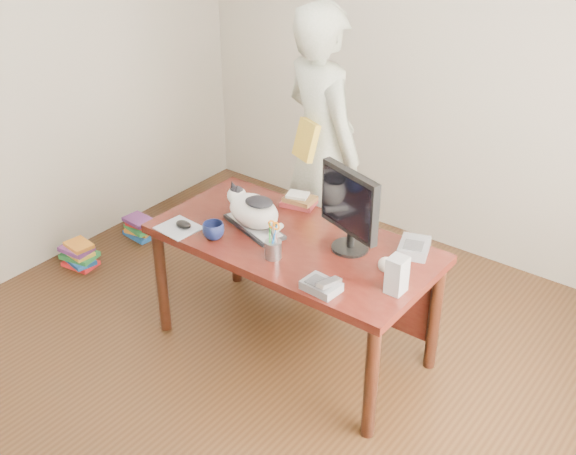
% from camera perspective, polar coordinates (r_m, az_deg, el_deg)
% --- Properties ---
extents(room, '(4.50, 4.50, 4.50)m').
position_cam_1_polar(room, '(3.32, -5.78, 3.74)').
color(room, black).
rests_on(room, ground).
extents(desk, '(1.60, 0.80, 0.75)m').
position_cam_1_polar(desk, '(4.14, 1.08, -2.27)').
color(desk, black).
rests_on(desk, ground).
extents(keyboard, '(0.45, 0.28, 0.03)m').
position_cam_1_polar(keyboard, '(4.11, -2.68, 0.09)').
color(keyboard, black).
rests_on(keyboard, desk).
extents(cat, '(0.41, 0.28, 0.23)m').
position_cam_1_polar(cat, '(4.07, -2.84, 1.49)').
color(cat, white).
rests_on(cat, keyboard).
extents(monitor, '(0.41, 0.26, 0.47)m').
position_cam_1_polar(monitor, '(3.80, 4.88, 1.66)').
color(monitor, black).
rests_on(monitor, desk).
extents(pen_cup, '(0.09, 0.09, 0.23)m').
position_cam_1_polar(pen_cup, '(3.82, -1.17, -1.58)').
color(pen_cup, gray).
rests_on(pen_cup, desk).
extents(mousepad, '(0.24, 0.22, 0.01)m').
position_cam_1_polar(mousepad, '(4.16, -8.63, -0.03)').
color(mousepad, '#A6ABB2').
rests_on(mousepad, desk).
extents(mouse, '(0.11, 0.07, 0.04)m').
position_cam_1_polar(mouse, '(4.15, -8.26, 0.25)').
color(mouse, black).
rests_on(mouse, mousepad).
extents(coffee_mug, '(0.17, 0.17, 0.10)m').
position_cam_1_polar(coffee_mug, '(4.02, -5.91, -0.25)').
color(coffee_mug, black).
rests_on(coffee_mug, desk).
extents(phone, '(0.19, 0.16, 0.08)m').
position_cam_1_polar(phone, '(3.58, 2.71, -4.60)').
color(phone, slate).
rests_on(phone, desk).
extents(speaker, '(0.09, 0.10, 0.19)m').
position_cam_1_polar(speaker, '(3.57, 8.60, -3.73)').
color(speaker, gray).
rests_on(speaker, desk).
extents(baseball, '(0.08, 0.08, 0.08)m').
position_cam_1_polar(baseball, '(3.75, 7.73, -2.93)').
color(baseball, white).
rests_on(baseball, desk).
extents(book_stack, '(0.23, 0.19, 0.07)m').
position_cam_1_polar(book_stack, '(4.35, 0.89, 2.16)').
color(book_stack, '#4B1417').
rests_on(book_stack, desk).
extents(calculator, '(0.21, 0.24, 0.06)m').
position_cam_1_polar(calculator, '(3.94, 9.94, -1.55)').
color(calculator, slate).
rests_on(calculator, desk).
extents(person, '(0.80, 0.67, 1.87)m').
position_cam_1_polar(person, '(4.67, 2.66, 6.28)').
color(person, white).
rests_on(person, ground).
extents(held_book, '(0.20, 0.16, 0.25)m').
position_cam_1_polar(held_book, '(4.50, 1.45, 6.92)').
color(held_book, gold).
rests_on(held_book, person).
extents(book_pile_a, '(0.27, 0.22, 0.18)m').
position_cam_1_polar(book_pile_a, '(5.33, -16.17, -2.08)').
color(book_pile_a, red).
rests_on(book_pile_a, ground).
extents(book_pile_b, '(0.26, 0.20, 0.15)m').
position_cam_1_polar(book_pile_b, '(5.60, -11.60, 0.01)').
color(book_pile_b, '#1B56A6').
rests_on(book_pile_b, ground).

